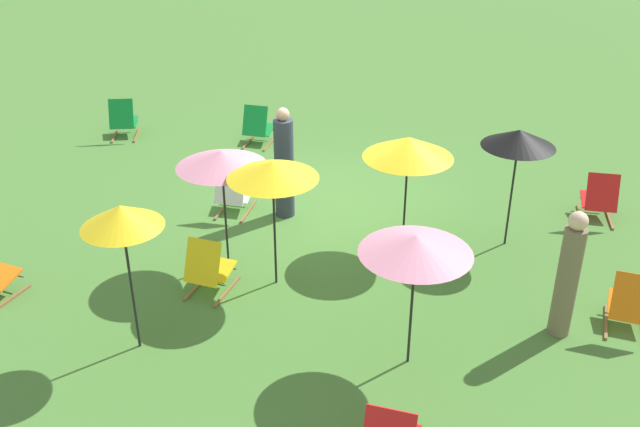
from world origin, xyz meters
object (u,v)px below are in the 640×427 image
deckchair_2 (599,199)px  deckchair_6 (630,304)px  deckchair_5 (123,120)px  umbrella_5 (416,245)px  umbrella_4 (121,217)px  umbrella_3 (273,170)px  umbrella_1 (408,147)px  person_1 (284,166)px  person_0 (568,276)px  umbrella_2 (519,139)px  deckchair_0 (233,192)px  deckchair_9 (209,269)px  umbrella_0 (221,159)px  deckchair_3 (258,127)px

deckchair_2 → deckchair_6: bearing=89.0°
deckchair_5 → umbrella_5: 8.77m
umbrella_4 → umbrella_3: bearing=-132.1°
umbrella_1 → person_1: person_1 is taller
person_0 → umbrella_2: bearing=108.2°
deckchair_0 → deckchair_9: same height
deckchair_2 → person_0: bearing=74.6°
deckchair_0 → deckchair_6: size_ratio=0.98×
umbrella_2 → umbrella_4: 5.54m
umbrella_1 → person_1: size_ratio=0.96×
deckchair_2 → person_1: (4.97, 0.35, 0.49)m
person_0 → deckchair_6: bearing=18.3°
deckchair_9 → umbrella_2: bearing=-143.1°
deckchair_2 → deckchair_6: (0.30, 2.95, 0.00)m
deckchair_0 → person_0: person_0 is taller
deckchair_6 → person_1: bearing=-15.3°
deckchair_0 → person_0: (-4.66, 2.72, 0.45)m
person_1 → umbrella_3: bearing=-108.2°
umbrella_2 → deckchair_0: bearing=-7.4°
umbrella_0 → person_1: bearing=-110.7°
deckchair_6 → umbrella_4: size_ratio=0.45×
deckchair_3 → umbrella_3: bearing=112.0°
deckchair_2 → person_0: (1.15, 3.10, 0.45)m
deckchair_0 → umbrella_0: bearing=105.8°
umbrella_1 → person_0: size_ratio=1.04×
umbrella_5 → person_1: size_ratio=0.93×
umbrella_4 → person_0: size_ratio=1.13×
deckchair_9 → umbrella_4: (0.57, 1.23, 1.39)m
deckchair_5 → umbrella_3: (-3.93, 5.02, 1.32)m
deckchair_3 → deckchair_9: bearing=102.1°
deckchair_3 → umbrella_1: 4.87m
deckchair_3 → deckchair_0: bearing=101.6°
umbrella_1 → umbrella_2: bearing=-171.3°
deckchair_5 → deckchair_6: size_ratio=0.98×
deckchair_5 → umbrella_5: bearing=120.6°
deckchair_2 → deckchair_9: 6.25m
person_0 → deckchair_9: bearing=-177.3°
umbrella_4 → person_1: size_ratio=1.05×
deckchair_6 → umbrella_0: 5.50m
deckchair_0 → umbrella_2: (-4.27, 0.55, 1.33)m
deckchair_3 → umbrella_3: size_ratio=0.46×
deckchair_9 → umbrella_1: (-2.57, -1.52, 1.22)m
deckchair_9 → umbrella_0: size_ratio=0.49×
deckchair_0 → deckchair_2: (-5.81, -0.38, 0.00)m
deckchair_9 → umbrella_4: umbrella_4 is taller
umbrella_4 → person_1: (-1.23, -3.57, -0.90)m
umbrella_5 → deckchair_9: bearing=-23.9°
deckchair_3 → person_0: 7.44m
deckchair_2 → deckchair_3: bearing=-18.3°
umbrella_1 → deckchair_9: bearing=30.6°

